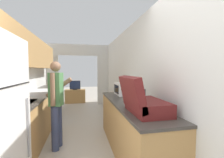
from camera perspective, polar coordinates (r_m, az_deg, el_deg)
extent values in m
cube|color=silver|center=(3.35, -35.51, -0.88)|extent=(0.06, 7.58, 2.50)
cube|color=#B2844C|center=(4.21, -28.11, 8.81)|extent=(0.32, 3.82, 0.73)
cube|color=silver|center=(3.29, 9.09, -0.34)|extent=(0.06, 7.58, 2.50)
cube|color=silver|center=(6.41, -22.57, -0.73)|extent=(0.65, 0.06, 2.05)
cube|color=silver|center=(6.38, -2.66, -0.48)|extent=(0.65, 0.06, 2.05)
cube|color=silver|center=(6.33, -12.79, 10.74)|extent=(2.86, 0.06, 0.45)
cube|color=#B2844C|center=(3.40, -29.62, -14.62)|extent=(0.60, 1.93, 0.87)
cube|color=#3D3833|center=(3.29, -29.90, -7.09)|extent=(0.62, 1.94, 0.03)
cube|color=#B2844C|center=(5.56, -22.38, -7.45)|extent=(0.60, 1.13, 0.87)
cube|color=#3D3833|center=(5.50, -22.48, -2.79)|extent=(0.62, 1.14, 0.03)
cube|color=#9EA3A8|center=(3.11, -30.97, -7.42)|extent=(0.42, 0.44, 0.00)
cube|color=#B2844C|center=(2.80, 6.89, -18.11)|extent=(0.60, 2.38, 0.87)
cube|color=#3D3833|center=(2.67, 6.96, -9.01)|extent=(0.62, 2.40, 0.03)
cube|color=black|center=(1.82, -32.55, -1.91)|extent=(0.01, 0.76, 0.01)
cylinder|color=#99999E|center=(2.17, -29.24, -15.84)|extent=(0.02, 0.02, 0.73)
cube|color=white|center=(4.65, -24.41, -9.41)|extent=(0.62, 0.76, 0.91)
cube|color=black|center=(4.59, -20.52, -9.48)|extent=(0.01, 0.52, 0.27)
cylinder|color=#B7B7BC|center=(4.54, -20.33, -6.69)|extent=(0.02, 0.61, 0.02)
cube|color=white|center=(4.63, -28.08, -2.98)|extent=(0.04, 0.76, 0.14)
cylinder|color=#232328|center=(4.38, -23.44, -4.17)|extent=(0.16, 0.16, 0.01)
cylinder|color=#232328|center=(4.71, -22.63, -3.63)|extent=(0.16, 0.16, 0.01)
cylinder|color=#232328|center=(4.44, -26.59, -4.16)|extent=(0.16, 0.16, 0.01)
cylinder|color=#232328|center=(4.76, -25.57, -3.63)|extent=(0.16, 0.16, 0.01)
cylinder|color=#384266|center=(3.03, -20.88, -17.24)|extent=(0.16, 0.16, 0.81)
cylinder|color=#384266|center=(3.18, -19.67, -16.22)|extent=(0.16, 0.16, 0.81)
cube|color=#4C844C|center=(2.94, -20.56, -3.65)|extent=(0.25, 0.25, 0.61)
cylinder|color=#8C664C|center=(2.81, -21.67, -3.69)|extent=(0.10, 0.10, 0.58)
cylinder|color=#8C664C|center=(3.07, -19.55, -3.04)|extent=(0.52, 0.20, 0.40)
sphere|color=#8C664C|center=(2.92, -20.73, 4.48)|extent=(0.19, 0.19, 0.19)
cube|color=#5B1919|center=(2.03, 13.28, -10.16)|extent=(0.42, 0.65, 0.17)
cube|color=#5B1919|center=(1.92, 7.43, -5.24)|extent=(0.18, 0.65, 0.43)
cube|color=#2D2D33|center=(2.31, 9.75, -5.12)|extent=(0.25, 0.02, 0.10)
cube|color=white|center=(3.38, 4.58, -3.76)|extent=(0.35, 0.48, 0.27)
cube|color=black|center=(3.29, 1.85, -3.96)|extent=(0.01, 0.29, 0.18)
cube|color=#38383D|center=(3.49, 1.03, -3.52)|extent=(0.01, 0.10, 0.19)
cube|color=#B2844C|center=(6.97, -13.83, -6.31)|extent=(0.89, 0.42, 0.58)
cube|color=black|center=(6.88, -13.88, -3.89)|extent=(0.20, 0.16, 0.02)
cube|color=black|center=(6.86, -13.90, -2.23)|extent=(0.46, 0.04, 0.38)
cube|color=navy|center=(6.83, -13.91, -2.25)|extent=(0.43, 0.01, 0.34)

